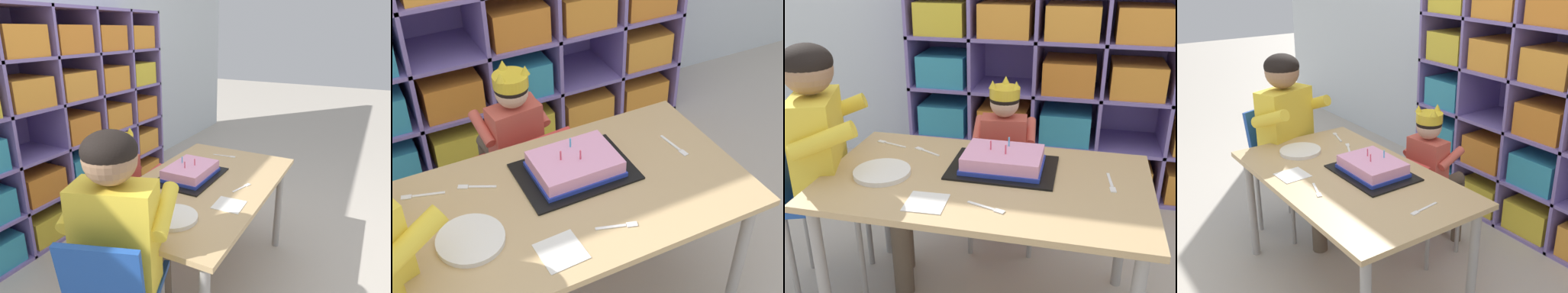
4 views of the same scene
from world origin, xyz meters
TOP-DOWN VIEW (x-y plane):
  - storage_cubby_shelf at (0.24, 1.21)m, footprint 1.88×0.40m
  - activity_table at (0.00, 0.00)m, footprint 1.20×0.69m
  - classroom_chair_blue at (-0.02, 0.45)m, footprint 0.38×0.36m
  - child_with_crown at (-0.03, 0.56)m, footprint 0.31×0.31m
  - birthday_cake_on_tray at (0.05, 0.10)m, footprint 0.40×0.29m
  - paper_plate_stack at (-0.38, -0.05)m, footprint 0.21×0.21m
  - paper_napkin_square at (-0.15, -0.22)m, footprint 0.14×0.14m
  - fork_near_cake_tray at (-0.47, 0.22)m, footprint 0.14×0.06m
  - fork_beside_plate_stack at (0.45, 0.06)m, footprint 0.03×0.15m
  - fork_scattered_mid_table at (0.06, -0.21)m, footprint 0.13×0.06m
  - fork_near_child_seat at (-0.29, 0.18)m, footprint 0.13×0.07m

SIDE VIEW (x-z plane):
  - classroom_chair_blue at x=-0.02m, z-range 0.08..0.69m
  - child_with_crown at x=-0.03m, z-range 0.11..0.96m
  - activity_table at x=0.00m, z-range 0.24..0.85m
  - paper_napkin_square at x=-0.15m, z-range 0.61..0.61m
  - fork_near_cake_tray at x=-0.47m, z-range 0.61..0.62m
  - fork_beside_plate_stack at x=0.45m, z-range 0.61..0.62m
  - fork_scattered_mid_table at x=0.06m, z-range 0.61..0.62m
  - fork_near_child_seat at x=-0.29m, z-range 0.61..0.62m
  - paper_plate_stack at x=-0.38m, z-range 0.61..0.63m
  - birthday_cake_on_tray at x=0.05m, z-range 0.59..0.70m
  - storage_cubby_shelf at x=0.24m, z-range -0.02..1.51m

